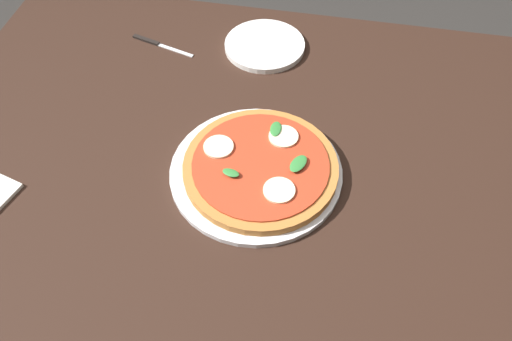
{
  "coord_description": "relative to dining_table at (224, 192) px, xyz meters",
  "views": [
    {
      "loc": [
        -0.2,
        0.65,
        1.57
      ],
      "look_at": [
        -0.07,
        0.01,
        0.75
      ],
      "focal_mm": 36.97,
      "sensor_mm": 36.0,
      "label": 1
    }
  ],
  "objects": [
    {
      "name": "plate_white",
      "position": [
        -0.02,
        -0.38,
        0.1
      ],
      "size": [
        0.2,
        0.2,
        0.01
      ],
      "primitive_type": "cylinder",
      "color": "white",
      "rests_on": "dining_table"
    },
    {
      "name": "serving_tray",
      "position": [
        -0.07,
        0.01,
        0.1
      ],
      "size": [
        0.34,
        0.34,
        0.01
      ],
      "primitive_type": "cylinder",
      "color": "silver",
      "rests_on": "dining_table"
    },
    {
      "name": "pizza",
      "position": [
        -0.08,
        0.01,
        0.11
      ],
      "size": [
        0.31,
        0.31,
        0.03
      ],
      "color": "#B27033",
      "rests_on": "serving_tray"
    },
    {
      "name": "knife",
      "position": [
        0.25,
        -0.35,
        0.09
      ],
      "size": [
        0.17,
        0.06,
        0.01
      ],
      "color": "black",
      "rests_on": "dining_table"
    },
    {
      "name": "dining_table",
      "position": [
        0.0,
        0.0,
        0.0
      ],
      "size": [
        1.31,
        1.09,
        0.74
      ],
      "color": "black",
      "rests_on": "ground_plane"
    },
    {
      "name": "ground_plane",
      "position": [
        0.0,
        0.0,
        -0.65
      ],
      "size": [
        6.0,
        6.0,
        0.0
      ],
      "primitive_type": "plane",
      "color": "#2D2B28"
    }
  ]
}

